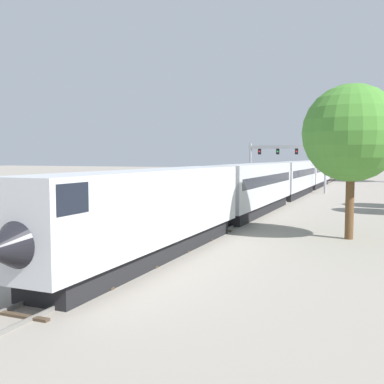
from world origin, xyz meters
name	(u,v)px	position (x,y,z in m)	size (l,w,h in m)	color
ground_plane	(77,271)	(0.00, 0.00, 0.00)	(400.00, 400.00, 0.00)	gray
track_main	(308,189)	(2.00, 60.00, 0.07)	(2.60, 200.00, 0.16)	slate
track_near	(243,198)	(-3.50, 40.00, 0.07)	(2.60, 160.00, 0.16)	slate
passenger_train	(279,181)	(2.00, 36.45, 2.60)	(3.04, 85.67, 4.80)	silver
signal_gantry	(287,156)	(-0.25, 52.79, 5.56)	(12.10, 0.49, 7.57)	#999BA0
trackside_tree_mid	(352,133)	(11.47, 14.18, 7.03)	(6.43, 6.43, 10.27)	brown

